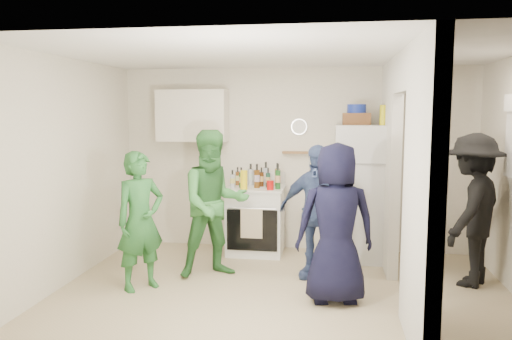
{
  "coord_description": "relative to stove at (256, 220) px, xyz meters",
  "views": [
    {
      "loc": [
        0.49,
        -5.14,
        1.92
      ],
      "look_at": [
        -0.35,
        0.4,
        1.25
      ],
      "focal_mm": 35.0,
      "sensor_mm": 36.0,
      "label": 1
    }
  ],
  "objects": [
    {
      "name": "bottle_e",
      "position": [
        0.11,
        0.2,
        0.61
      ],
      "size": [
        0.08,
        0.08,
        0.32
      ],
      "primitive_type": "cylinder",
      "color": "#A9B2BB",
      "rests_on": "stove"
    },
    {
      "name": "wall_clock",
      "position": [
        0.55,
        0.31,
        1.25
      ],
      "size": [
        0.22,
        0.02,
        0.22
      ],
      "primitive_type": "cylinder",
      "rotation": [
        1.57,
        0.0,
        0.0
      ],
      "color": "white",
      "rests_on": "wall_back"
    },
    {
      "name": "partition_pier_back",
      "position": [
        1.7,
        -0.27,
        0.8
      ],
      "size": [
        0.12,
        1.2,
        2.5
      ],
      "primitive_type": "cube",
      "color": "silver",
      "rests_on": "floor"
    },
    {
      "name": "wicker_basket",
      "position": [
        1.3,
        0.02,
        1.36
      ],
      "size": [
        0.35,
        0.25,
        0.15
      ],
      "primitive_type": "cube",
      "color": "brown",
      "rests_on": "fridge"
    },
    {
      "name": "bottle_h",
      "position": [
        -0.29,
        -0.11,
        0.57
      ],
      "size": [
        0.07,
        0.07,
        0.24
      ],
      "primitive_type": "cylinder",
      "color": "#B1B6BD",
      "rests_on": "stove"
    },
    {
      "name": "person_navy",
      "position": [
        1.05,
        -1.59,
        0.36
      ],
      "size": [
        0.87,
        0.64,
        1.61
      ],
      "primitive_type": "imported",
      "rotation": [
        0.0,
        0.0,
        -2.97
      ],
      "color": "black",
      "rests_on": "floor"
    },
    {
      "name": "bottle_j",
      "position": [
        0.31,
        -0.11,
        0.62
      ],
      "size": [
        0.07,
        0.07,
        0.33
      ],
      "primitive_type": "cylinder",
      "color": "#1B4F1D",
      "rests_on": "stove"
    },
    {
      "name": "partition_pier_front",
      "position": [
        1.7,
        -2.47,
        0.8
      ],
      "size": [
        0.12,
        1.2,
        2.5
      ],
      "primitive_type": "cube",
      "color": "silver",
      "rests_on": "floor"
    },
    {
      "name": "bottle_g",
      "position": [
        0.27,
        0.15,
        0.61
      ],
      "size": [
        0.07,
        0.07,
        0.31
      ],
      "primitive_type": "cylinder",
      "color": "olive",
      "rests_on": "stove"
    },
    {
      "name": "red_cup",
      "position": [
        0.22,
        -0.2,
        0.51
      ],
      "size": [
        0.09,
        0.09,
        0.12
      ],
      "primitive_type": "cylinder",
      "color": "#B80F0C",
      "rests_on": "stove"
    },
    {
      "name": "ceiling",
      "position": [
        0.5,
        -1.37,
        2.05
      ],
      "size": [
        4.8,
        4.8,
        0.0
      ],
      "primitive_type": "plane",
      "rotation": [
        3.14,
        0.0,
        0.0
      ],
      "color": "white",
      "rests_on": "wall_back"
    },
    {
      "name": "yellow_cup_stack_stove",
      "position": [
        -0.12,
        -0.22,
        0.58
      ],
      "size": [
        0.09,
        0.09,
        0.25
      ],
      "primitive_type": "cylinder",
      "color": "yellow",
      "rests_on": "stove"
    },
    {
      "name": "bottle_d",
      "position": [
        0.02,
        -0.05,
        0.61
      ],
      "size": [
        0.08,
        0.08,
        0.32
      ],
      "primitive_type": "cylinder",
      "color": "#5D3710",
      "rests_on": "stove"
    },
    {
      "name": "person_green_center",
      "position": [
        -0.34,
        -0.98,
        0.4
      ],
      "size": [
        1.03,
        0.96,
        1.7
      ],
      "primitive_type": "imported",
      "rotation": [
        0.0,
        0.0,
        0.49
      ],
      "color": "#3D853A",
      "rests_on": "floor"
    },
    {
      "name": "bottle_c",
      "position": [
        -0.09,
        0.16,
        0.6
      ],
      "size": [
        0.08,
        0.08,
        0.3
      ],
      "primitive_type": "cylinder",
      "color": "#AEB5BD",
      "rests_on": "stove"
    },
    {
      "name": "bottle_b",
      "position": [
        -0.18,
        -0.08,
        0.59
      ],
      "size": [
        0.06,
        0.06,
        0.27
      ],
      "primitive_type": "cylinder",
      "color": "#21571D",
      "rests_on": "stove"
    },
    {
      "name": "person_denim",
      "position": [
        0.84,
        -0.89,
        0.32
      ],
      "size": [
        0.98,
        0.65,
        1.54
      ],
      "primitive_type": "imported",
      "rotation": [
        0.0,
        0.0,
        -0.33
      ],
      "color": "#3C5784",
      "rests_on": "floor"
    },
    {
      "name": "fridge",
      "position": [
        1.4,
        -0.03,
        0.42
      ],
      "size": [
        0.72,
        0.7,
        1.74
      ],
      "primitive_type": "cube",
      "color": "silver",
      "rests_on": "floor"
    },
    {
      "name": "spice_shelf",
      "position": [
        0.5,
        0.28,
        0.9
      ],
      "size": [
        0.35,
        0.08,
        0.03
      ],
      "primitive_type": "cube",
      "color": "olive",
      "rests_on": "wall_back"
    },
    {
      "name": "wall_back",
      "position": [
        0.5,
        0.33,
        0.8
      ],
      "size": [
        4.8,
        0.0,
        4.8
      ],
      "primitive_type": "plane",
      "rotation": [
        1.57,
        0.0,
        0.0
      ],
      "color": "silver",
      "rests_on": "floor"
    },
    {
      "name": "yellow_cup_stack_top",
      "position": [
        1.62,
        -0.13,
        1.41
      ],
      "size": [
        0.09,
        0.09,
        0.25
      ],
      "primitive_type": "cylinder",
      "color": "yellow",
      "rests_on": "fridge"
    },
    {
      "name": "bottle_a",
      "position": [
        -0.27,
        0.14,
        0.58
      ],
      "size": [
        0.06,
        0.06,
        0.25
      ],
      "primitive_type": "cylinder",
      "color": "brown",
      "rests_on": "stove"
    },
    {
      "name": "bottle_f",
      "position": [
        0.16,
        0.01,
        0.58
      ],
      "size": [
        0.06,
        0.06,
        0.26
      ],
      "primitive_type": "cylinder",
      "color": "#17412F",
      "rests_on": "stove"
    },
    {
      "name": "upper_cabinet",
      "position": [
        -0.9,
        0.15,
        1.4
      ],
      "size": [
        0.95,
        0.34,
        0.7
      ],
      "primitive_type": "cube",
      "color": "silver",
      "rests_on": "wall_back"
    },
    {
      "name": "floor",
      "position": [
        0.5,
        -1.37,
        -0.45
      ],
      "size": [
        4.8,
        4.8,
        0.0
      ],
      "primitive_type": "plane",
      "color": "tan",
      "rests_on": "ground"
    },
    {
      "name": "bottle_i",
      "position": [
        0.07,
        0.08,
        0.58
      ],
      "size": [
        0.06,
        0.06,
        0.26
      ],
      "primitive_type": "cylinder",
      "color": "#52290E",
      "rests_on": "stove"
    },
    {
      "name": "person_nook",
      "position": [
        2.53,
        -0.85,
        0.39
      ],
      "size": [
        1.11,
        1.25,
        1.68
      ],
      "primitive_type": "imported",
      "rotation": [
        0.0,
        0.0,
        -2.14
      ],
      "color": "black",
      "rests_on": "floor"
    },
    {
      "name": "person_green_left",
      "position": [
        -1.02,
        -1.52,
        0.3
      ],
      "size": [
        0.63,
        0.64,
        1.49
      ],
      "primitive_type": "imported",
      "rotation": [
        0.0,
        0.0,
        0.84
      ],
      "color": "#2B6B2C",
      "rests_on": "floor"
    },
    {
      "name": "wall_front",
      "position": [
        0.5,
        -3.07,
        0.8
      ],
      "size": [
        4.8,
        0.0,
        4.8
      ],
      "primitive_type": "plane",
      "rotation": [
        -1.57,
        0.0,
        0.0
      ],
      "color": "silver",
      "rests_on": "floor"
    },
    {
      "name": "wall_left",
      "position": [
        -1.9,
        -1.37,
        0.8
      ],
      "size": [
        0.0,
        3.4,
        3.4
      ],
      "primitive_type": "plane",
      "rotation": [
        1.57,
        0.0,
        1.57
      ],
      "color": "silver",
      "rests_on": "floor"
    },
    {
      "name": "partition_header",
      "position": [
        1.7,
        -1.37,
        1.85
      ],
      "size": [
        0.12,
        1.0,
        0.4
      ],
      "primitive_type": "cube",
      "color": "silver",
      "rests_on": "partition_pier_back"
    },
    {
      "name": "stove",
      "position": [
        0.0,
        0.0,
        0.0
      ],
      "size": [
        0.76,
        0.63,
        0.9
      ],
      "primitive_type": "cube",
      "color": "white",
      "rests_on": "floor"
    },
    {
      "name": "blue_bowl",
      "position": [
        1.3,
        0.02,
        1.49
      ],
      "size": [
        0.24,
        0.24,
        0.11
      ],
      "primitive_type": "cylinder",
      "color": "navy",
      "rests_on": "wicker_basket"
    }
  ]
}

